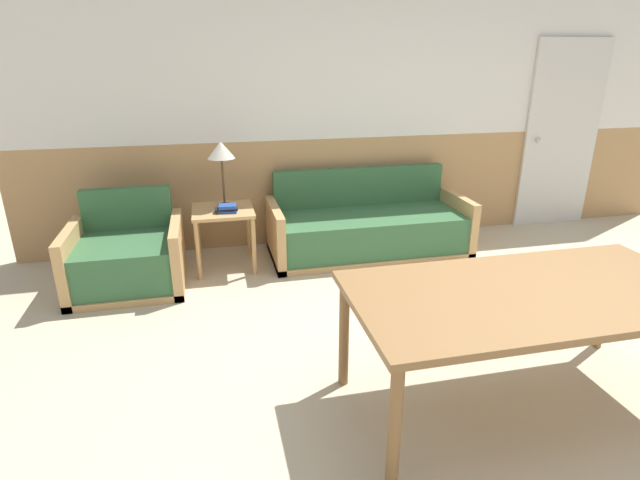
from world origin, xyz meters
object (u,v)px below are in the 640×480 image
(couch, at_px, (368,229))
(table_lamp, at_px, (221,152))
(dining_table, at_px, (531,301))
(armchair, at_px, (128,259))
(side_table, at_px, (223,219))

(couch, height_order, table_lamp, table_lamp)
(couch, xyz_separation_m, dining_table, (0.09, -2.44, 0.42))
(armchair, distance_m, table_lamp, 1.23)
(armchair, relative_size, dining_table, 0.48)
(armchair, bearing_deg, dining_table, -51.63)
(table_lamp, xyz_separation_m, dining_table, (1.49, -2.49, -0.40))
(armchair, height_order, dining_table, armchair)
(side_table, height_order, table_lamp, table_lamp)
(armchair, xyz_separation_m, side_table, (0.83, 0.24, 0.23))
(side_table, xyz_separation_m, table_lamp, (0.02, 0.10, 0.59))
(armchair, bearing_deg, couch, -1.77)
(dining_table, bearing_deg, table_lamp, 120.88)
(dining_table, bearing_deg, couch, 92.16)
(couch, relative_size, armchair, 2.12)
(side_table, bearing_deg, couch, 2.08)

